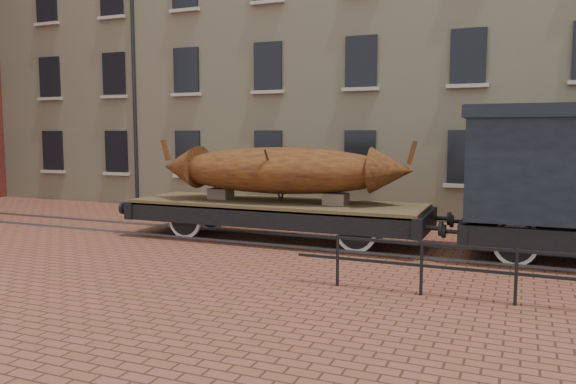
% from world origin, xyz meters
% --- Properties ---
extents(ground, '(90.00, 90.00, 0.00)m').
position_xyz_m(ground, '(0.00, 0.00, 0.00)').
color(ground, brown).
extents(warehouse_cream, '(40.00, 10.19, 14.00)m').
position_xyz_m(warehouse_cream, '(3.00, 9.99, 7.00)').
color(warehouse_cream, '#C3BA92').
rests_on(warehouse_cream, ground).
extents(rail_track, '(30.00, 1.52, 0.06)m').
position_xyz_m(rail_track, '(0.00, 0.00, 0.03)').
color(rail_track, '#59595E').
rests_on(rail_track, ground).
extents(flatcar_wagon, '(9.15, 2.48, 1.38)m').
position_xyz_m(flatcar_wagon, '(0.01, 0.00, 0.86)').
color(flatcar_wagon, '#473C22').
rests_on(flatcar_wagon, ground).
extents(iron_boat, '(7.21, 2.60, 1.70)m').
position_xyz_m(iron_boat, '(0.16, -0.00, 1.95)').
color(iron_boat, brown).
rests_on(iron_boat, flatcar_wagon).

